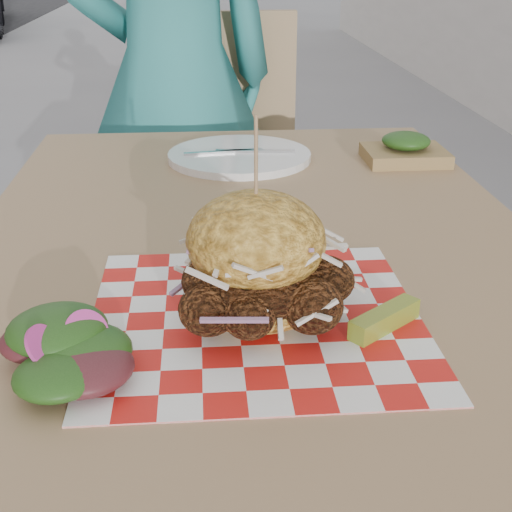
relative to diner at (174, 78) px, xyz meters
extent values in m
plane|color=gray|center=(0.04, -0.73, -0.79)|extent=(80.00, 80.00, 0.00)
imported|color=teal|center=(0.00, 0.00, 0.00)|extent=(0.65, 0.50, 1.59)
cube|color=#A18659|center=(0.14, -1.01, -0.06)|extent=(0.80, 1.20, 0.04)
cylinder|color=#333338|center=(-0.20, -0.47, -0.44)|extent=(0.05, 0.05, 0.71)
cylinder|color=#333338|center=(0.48, -0.47, -0.44)|extent=(0.05, 0.05, 0.71)
cube|color=#A18659|center=(0.14, -0.03, -0.34)|extent=(0.43, 0.43, 0.04)
cube|color=#A18659|center=(0.13, 0.17, -0.09)|extent=(0.42, 0.05, 0.50)
cylinder|color=#333338|center=(-0.04, -0.21, -0.58)|extent=(0.03, 0.03, 0.43)
cylinder|color=#333338|center=(0.32, -0.21, -0.58)|extent=(0.03, 0.03, 0.43)
cylinder|color=#333338|center=(-0.05, 0.15, -0.58)|extent=(0.03, 0.03, 0.43)
cylinder|color=#333338|center=(0.31, 0.15, -0.58)|extent=(0.03, 0.03, 0.43)
cube|color=red|center=(0.12, -1.25, -0.04)|extent=(0.36, 0.36, 0.00)
ellipsoid|color=gold|center=(0.12, -1.25, -0.02)|extent=(0.14, 0.14, 0.05)
ellipsoid|color=brown|center=(0.12, -1.25, 0.00)|extent=(0.16, 0.15, 0.08)
ellipsoid|color=gold|center=(0.12, -1.25, 0.05)|extent=(0.15, 0.15, 0.10)
cylinder|color=#A18659|center=(0.12, -1.25, 0.12)|extent=(0.00, 0.00, 0.11)
cube|color=olive|center=(0.25, -1.29, -0.03)|extent=(0.09, 0.08, 0.02)
ellipsoid|color=#3F1419|center=(-0.04, -1.35, -0.03)|extent=(0.08, 0.08, 0.03)
ellipsoid|color=#1A4112|center=(-0.06, -1.32, -0.03)|extent=(0.08, 0.08, 0.03)
ellipsoid|color=#1A4112|center=(-0.09, -1.33, -0.03)|extent=(0.08, 0.08, 0.03)
ellipsoid|color=#3F1419|center=(-0.09, -1.36, -0.03)|extent=(0.08, 0.08, 0.03)
ellipsoid|color=#1A4112|center=(-0.06, -1.37, -0.03)|extent=(0.08, 0.08, 0.03)
cylinder|color=#CA3895|center=(-0.05, -1.33, -0.01)|extent=(0.05, 0.05, 0.04)
cylinder|color=white|center=(0.14, -0.63, -0.04)|extent=(0.27, 0.27, 0.01)
cube|color=silver|center=(0.11, -0.63, -0.03)|extent=(0.15, 0.03, 0.00)
cube|color=silver|center=(0.17, -0.63, -0.03)|extent=(0.15, 0.03, 0.00)
cube|color=olive|center=(0.45, -0.67, -0.03)|extent=(0.15, 0.12, 0.02)
ellipsoid|color=#1A4112|center=(0.45, -0.67, 0.00)|extent=(0.09, 0.09, 0.03)
camera|label=1|loc=(0.07, -1.94, 0.34)|focal=50.00mm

